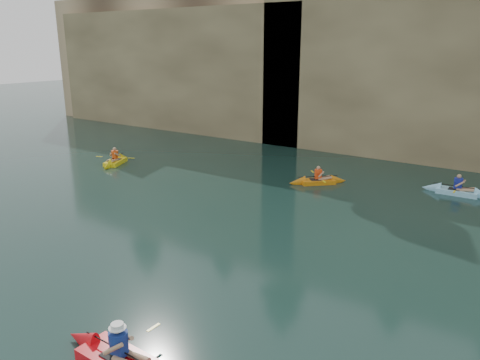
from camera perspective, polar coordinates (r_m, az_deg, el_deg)
The scene contains 10 objects.
ground at distance 14.18m, azimuth -8.82°, elevation -15.22°, with size 160.00×160.00×0.00m, color black.
cliff at distance 39.62m, azimuth 22.58°, elevation 13.10°, with size 70.00×16.00×12.00m, color tan.
cliff_slab_west at distance 42.34m, azimuth -8.19°, elevation 13.29°, with size 26.00×2.40×10.56m, color tan.
cliff_slab_center at distance 31.98m, azimuth 23.15°, elevation 12.02°, with size 24.00×2.40×11.40m, color tan.
sea_cave_west at distance 40.83m, azimuth -6.53°, elevation 8.62°, with size 4.50×1.00×4.00m, color black.
sea_cave_center at distance 33.56m, azimuth 12.06°, elevation 6.02°, with size 3.50×1.00×3.20m, color black.
main_kayaker at distance 12.14m, azimuth -14.41°, elevation -20.52°, with size 3.92×2.62×1.46m.
kayaker_orange at distance 25.91m, azimuth 9.47°, elevation -0.12°, with size 2.86×2.76×1.23m.
kayaker_yellow at distance 30.82m, azimuth -14.94°, elevation 2.21°, with size 2.41×3.28×1.33m.
kayaker_ltblue_mid at distance 26.18m, azimuth 24.96°, elevation -1.26°, with size 3.47×2.57×1.32m.
Camera 1 is at (8.47, -8.68, 7.36)m, focal length 35.00 mm.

